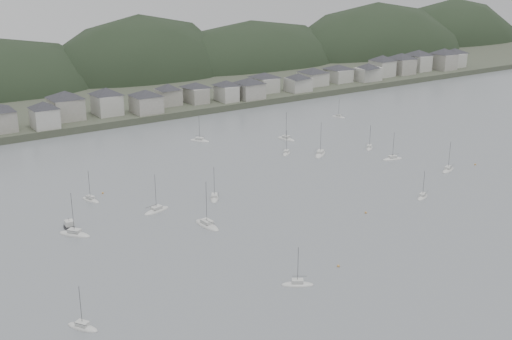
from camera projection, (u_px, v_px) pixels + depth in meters
ground at (443, 283)px, 144.34m from camera, size 900.00×900.00×0.00m
far_shore_land at (46, 79)px, 376.22m from camera, size 900.00×250.00×3.00m
forested_ridge at (70, 107)px, 362.64m from camera, size 851.55×103.94×102.57m
waterfront_town at (218, 88)px, 312.80m from camera, size 451.48×28.46×12.92m
moored_fleet at (262, 200)px, 193.31m from camera, size 249.60×161.43×13.65m
motor_launch_far at (70, 227)px, 173.19m from camera, size 3.35×7.98×3.87m
mooring_buoys at (292, 225)px, 175.01m from camera, size 156.15×82.51×0.70m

